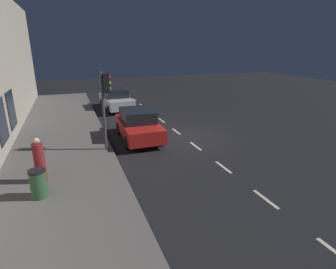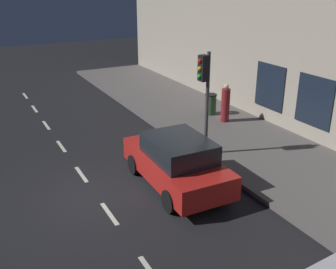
# 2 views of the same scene
# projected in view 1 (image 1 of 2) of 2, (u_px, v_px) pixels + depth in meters

# --- Properties ---
(ground_plane) EXTENTS (60.00, 60.00, 0.00)m
(ground_plane) POSITION_uv_depth(u_px,v_px,m) (183.00, 137.00, 14.82)
(ground_plane) COLOR black
(sidewalk) EXTENTS (4.50, 32.00, 0.15)m
(sidewalk) POSITION_uv_depth(u_px,v_px,m) (62.00, 150.00, 12.74)
(sidewalk) COLOR #5B5654
(sidewalk) RESTS_ON ground
(lane_centre_line) EXTENTS (0.12, 27.20, 0.01)m
(lane_centre_line) POSITION_uv_depth(u_px,v_px,m) (176.00, 131.00, 15.71)
(lane_centre_line) COLOR beige
(lane_centre_line) RESTS_ON ground
(traffic_light) EXTENTS (0.47, 0.32, 3.58)m
(traffic_light) POSITION_uv_depth(u_px,v_px,m) (105.00, 95.00, 11.88)
(traffic_light) COLOR #424244
(traffic_light) RESTS_ON sidewalk
(parked_car_0) EXTENTS (2.00, 4.12, 1.58)m
(parked_car_0) POSITION_uv_depth(u_px,v_px,m) (138.00, 125.00, 14.20)
(parked_car_0) COLOR red
(parked_car_0) RESTS_ON ground
(parked_car_1) EXTENTS (2.13, 4.58, 1.58)m
(parked_car_1) POSITION_uv_depth(u_px,v_px,m) (116.00, 99.00, 21.07)
(parked_car_1) COLOR #B7B7BC
(parked_car_1) RESTS_ON ground
(pedestrian_0) EXTENTS (0.52, 0.52, 1.64)m
(pedestrian_0) POSITION_uv_depth(u_px,v_px,m) (40.00, 162.00, 9.37)
(pedestrian_0) COLOR maroon
(pedestrian_0) RESTS_ON sidewalk
(trash_bin) EXTENTS (0.53, 0.53, 0.94)m
(trash_bin) POSITION_uv_depth(u_px,v_px,m) (39.00, 184.00, 8.49)
(trash_bin) COLOR #2D5633
(trash_bin) RESTS_ON sidewalk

